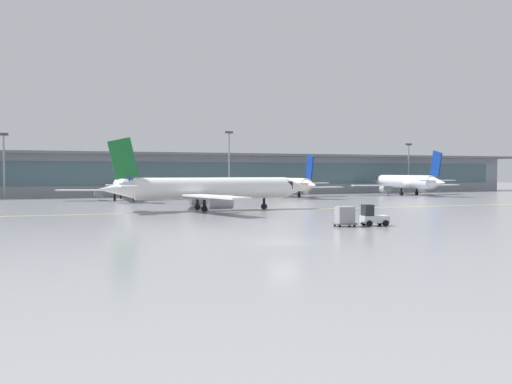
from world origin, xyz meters
TOP-DOWN VIEW (x-y plane):
  - ground_plane at (0.00, 0.00)m, footprint 400.00×400.00m
  - taxiway_centreline_stripe at (5.30, 33.64)m, footprint 109.94×4.39m
  - terminal_concourse at (0.00, 90.10)m, footprint 218.59×11.00m
  - gate_airplane_2 at (-2.00, 69.04)m, footprint 24.31×26.18m
  - gate_airplane_3 at (32.50, 69.92)m, footprint 24.60×26.44m
  - gate_airplane_4 at (62.15, 70.06)m, footprint 27.53×29.70m
  - taxiing_regional_jet at (4.92, 35.66)m, footprint 29.66×27.60m
  - baggage_tug at (13.38, 8.62)m, footprint 2.79×1.98m
  - cargo_dolly_lead at (10.53, 9.10)m, footprint 2.33×1.92m
  - apron_light_mast_1 at (-23.07, 80.92)m, footprint 1.80×0.36m
  - apron_light_mast_2 at (22.69, 80.46)m, footprint 1.80×0.36m
  - apron_light_mast_3 at (72.13, 82.69)m, footprint 1.80×0.36m

SIDE VIEW (x-z plane):
  - ground_plane at x=0.00m, z-range 0.00..0.00m
  - taxiway_centreline_stripe at x=5.30m, z-range 0.00..0.01m
  - baggage_tug at x=13.38m, z-range -0.16..1.94m
  - cargo_dolly_lead at x=10.53m, z-range 0.08..2.02m
  - gate_airplane_2 at x=-2.00m, z-range -1.74..6.94m
  - gate_airplane_3 at x=32.50m, z-range -1.75..7.01m
  - gate_airplane_4 at x=62.15m, z-range -1.97..7.86m
  - taxiing_regional_jet at x=4.92m, z-range -1.97..7.87m
  - terminal_concourse at x=0.00m, z-range 0.12..9.72m
  - apron_light_mast_3 at x=72.13m, z-range 0.68..13.27m
  - apron_light_mast_1 at x=-23.07m, z-range 0.68..13.49m
  - apron_light_mast_2 at x=22.69m, z-range 0.69..14.98m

